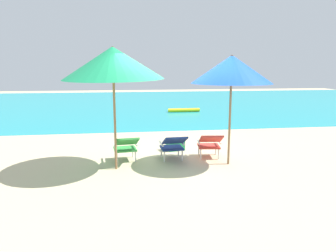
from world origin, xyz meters
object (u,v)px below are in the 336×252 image
at_px(swim_buoy, 184,110).
at_px(lounge_chair_left, 126,146).
at_px(lounge_chair_center, 173,145).
at_px(lounge_chair_right, 210,143).
at_px(beach_umbrella_left, 113,63).
at_px(cooler_box, 175,144).
at_px(beach_umbrella_right, 232,69).

bearing_deg(swim_buoy, lounge_chair_left, -109.91).
height_order(swim_buoy, lounge_chair_center, lounge_chair_center).
xyz_separation_m(lounge_chair_left, lounge_chair_center, (1.12, -0.04, 0.00)).
distance_m(lounge_chair_right, beach_umbrella_left, 2.99).
bearing_deg(lounge_chair_center, swim_buoy, 77.37).
height_order(lounge_chair_center, cooler_box, lounge_chair_center).
bearing_deg(lounge_chair_left, beach_umbrella_right, -11.15).
bearing_deg(lounge_chair_center, lounge_chair_right, 2.41).
bearing_deg(beach_umbrella_right, cooler_box, 125.83).
relative_size(swim_buoy, lounge_chair_right, 1.71).
distance_m(beach_umbrella_left, cooler_box, 3.01).
bearing_deg(beach_umbrella_left, swim_buoy, 69.77).
bearing_deg(cooler_box, lounge_chair_left, -144.74).
relative_size(lounge_chair_right, cooler_box, 1.75).
height_order(lounge_chair_left, beach_umbrella_left, beach_umbrella_left).
bearing_deg(beach_umbrella_right, lounge_chair_left, 168.85).
relative_size(lounge_chair_left, lounge_chair_center, 1.03).
relative_size(lounge_chair_left, beach_umbrella_left, 0.32).
relative_size(lounge_chair_center, beach_umbrella_left, 0.31).
height_order(beach_umbrella_left, cooler_box, beach_umbrella_left).
distance_m(lounge_chair_center, cooler_box, 1.04).
xyz_separation_m(lounge_chair_left, beach_umbrella_right, (2.36, -0.46, 1.77)).
bearing_deg(lounge_chair_left, swim_buoy, 70.09).
xyz_separation_m(lounge_chair_left, cooler_box, (1.34, 0.95, -0.24)).
bearing_deg(beach_umbrella_right, lounge_chair_center, 161.19).
bearing_deg(lounge_chair_left, lounge_chair_center, -2.20).
xyz_separation_m(lounge_chair_right, beach_umbrella_right, (0.33, -0.46, 1.77)).
relative_size(beach_umbrella_left, beach_umbrella_right, 1.15).
xyz_separation_m(lounge_chair_center, lounge_chair_right, (0.91, 0.04, 0.00)).
distance_m(lounge_chair_left, cooler_box, 1.66).
bearing_deg(beach_umbrella_right, swim_buoy, 86.00).
bearing_deg(swim_buoy, lounge_chair_right, -96.49).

